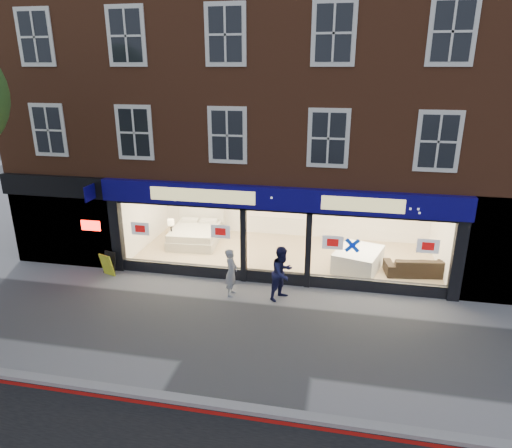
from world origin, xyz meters
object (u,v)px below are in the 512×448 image
(pedestrian_blue, at_px, (282,273))
(sofa, at_px, (417,266))
(display_bed, at_px, (196,234))
(pedestrian_grey, at_px, (231,272))
(a_board, at_px, (108,264))
(mattress_stack, at_px, (358,259))

(pedestrian_blue, bearing_deg, sofa, -28.18)
(display_bed, distance_m, pedestrian_grey, 4.57)
(display_bed, distance_m, pedestrian_blue, 5.52)
(sofa, bearing_deg, pedestrian_grey, 14.80)
(a_board, distance_m, pedestrian_grey, 4.51)
(mattress_stack, bearing_deg, pedestrian_blue, -133.01)
(display_bed, distance_m, a_board, 3.86)
(mattress_stack, relative_size, sofa, 1.00)
(sofa, relative_size, pedestrian_grey, 1.37)
(pedestrian_blue, bearing_deg, pedestrian_grey, 125.32)
(display_bed, bearing_deg, a_board, -125.35)
(a_board, bearing_deg, display_bed, 77.60)
(mattress_stack, bearing_deg, a_board, -166.64)
(sofa, distance_m, pedestrian_grey, 6.32)
(display_bed, relative_size, pedestrian_blue, 1.40)
(pedestrian_blue, bearing_deg, display_bed, 79.22)
(pedestrian_grey, bearing_deg, sofa, -65.41)
(display_bed, height_order, sofa, display_bed)
(sofa, distance_m, a_board, 10.44)
(sofa, bearing_deg, display_bed, -17.75)
(sofa, distance_m, pedestrian_blue, 4.88)
(display_bed, height_order, pedestrian_blue, pedestrian_blue)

